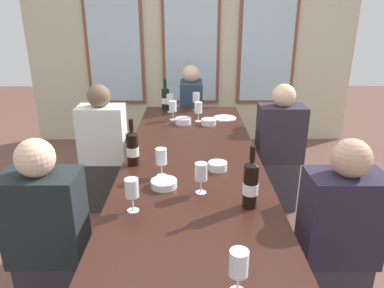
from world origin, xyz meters
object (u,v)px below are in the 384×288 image
(wine_bottle_1, at_px, (165,98))
(seated_person_3, at_px, (279,151))
(wine_glass_1, at_px, (239,265))
(wine_glass_6, at_px, (132,190))
(dining_table, at_px, (192,167))
(seated_person_1, at_px, (337,245))
(tasting_bowl_3, at_px, (164,184))
(wine_glass_3, at_px, (201,173))
(tasting_bowl_0, at_px, (218,166))
(seated_person_4, at_px, (191,117))
(tasting_bowl_1, at_px, (183,121))
(seated_person_2, at_px, (104,152))
(wine_bottle_0, at_px, (251,184))
(seated_person_0, at_px, (49,244))
(wine_glass_4, at_px, (170,100))
(wine_glass_5, at_px, (198,109))
(wine_glass_7, at_px, (161,158))
(white_plate_0, at_px, (225,118))
(wine_bottle_2, at_px, (133,148))
(wine_glass_2, at_px, (196,98))
(wine_glass_0, at_px, (173,107))

(wine_bottle_1, distance_m, seated_person_3, 1.21)
(wine_glass_1, height_order, wine_glass_6, same)
(dining_table, bearing_deg, seated_person_1, -41.67)
(dining_table, xyz_separation_m, tasting_bowl_3, (-0.16, -0.42, 0.09))
(wine_glass_3, bearing_deg, seated_person_3, 58.15)
(tasting_bowl_0, distance_m, tasting_bowl_3, 0.39)
(wine_glass_1, relative_size, seated_person_3, 0.16)
(dining_table, relative_size, seated_person_4, 2.40)
(tasting_bowl_1, height_order, wine_glass_6, wine_glass_6)
(seated_person_2, bearing_deg, seated_person_3, 0.37)
(tasting_bowl_0, bearing_deg, wine_bottle_0, -73.77)
(wine_bottle_1, xyz_separation_m, tasting_bowl_3, (0.09, -1.66, -0.09))
(dining_table, height_order, seated_person_1, seated_person_1)
(seated_person_0, bearing_deg, wine_glass_3, 11.42)
(wine_glass_4, distance_m, wine_glass_5, 0.40)
(wine_bottle_1, relative_size, wine_glass_1, 1.73)
(wine_bottle_0, xyz_separation_m, seated_person_4, (-0.29, 2.32, -0.34))
(wine_glass_7, height_order, seated_person_3, seated_person_3)
(wine_glass_7, xyz_separation_m, seated_person_4, (0.18, 1.97, -0.33))
(white_plate_0, relative_size, wine_glass_4, 1.20)
(wine_bottle_0, xyz_separation_m, tasting_bowl_0, (-0.13, 0.44, -0.10))
(tasting_bowl_1, height_order, wine_glass_4, wine_glass_4)
(wine_bottle_2, relative_size, seated_person_1, 0.27)
(white_plate_0, distance_m, wine_glass_3, 1.44)
(seated_person_1, relative_size, seated_person_2, 1.00)
(tasting_bowl_1, bearing_deg, wine_glass_5, 26.89)
(wine_glass_2, distance_m, seated_person_2, 1.04)
(wine_bottle_2, height_order, seated_person_1, seated_person_1)
(dining_table, xyz_separation_m, wine_glass_7, (-0.18, -0.28, 0.18))
(wine_glass_1, bearing_deg, wine_glass_3, 98.31)
(seated_person_2, xyz_separation_m, seated_person_3, (1.50, 0.01, 0.00))
(wine_bottle_1, bearing_deg, wine_glass_2, -4.24)
(seated_person_2, bearing_deg, dining_table, -40.11)
(dining_table, relative_size, wine_glass_4, 15.34)
(seated_person_1, bearing_deg, wine_glass_0, 120.68)
(wine_bottle_2, height_order, tasting_bowl_0, wine_bottle_2)
(wine_bottle_1, bearing_deg, wine_glass_3, -80.18)
(wine_bottle_0, height_order, seated_person_1, seated_person_1)
(dining_table, bearing_deg, seated_person_4, 90.00)
(wine_bottle_2, height_order, seated_person_4, seated_person_4)
(wine_glass_3, bearing_deg, seated_person_2, 125.23)
(seated_person_1, relative_size, seated_person_3, 1.00)
(wine_glass_2, bearing_deg, tasting_bowl_0, -85.46)
(wine_bottle_1, relative_size, wine_glass_6, 1.73)
(wine_glass_5, xyz_separation_m, wine_glass_6, (-0.36, -1.51, -0.00))
(wine_glass_5, xyz_separation_m, seated_person_3, (0.69, -0.19, -0.33))
(tasting_bowl_3, xyz_separation_m, wine_glass_6, (-0.14, -0.26, 0.10))
(wine_bottle_1, height_order, wine_glass_0, wine_bottle_1)
(wine_glass_6, bearing_deg, wine_bottle_2, 98.11)
(wine_glass_3, relative_size, seated_person_2, 0.16)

